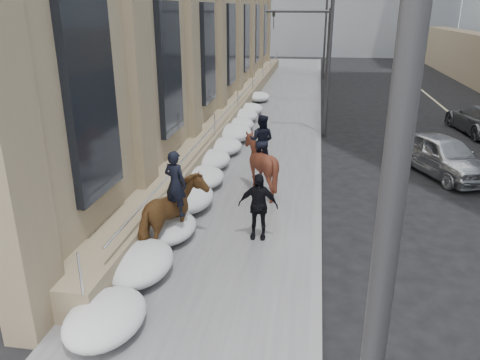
% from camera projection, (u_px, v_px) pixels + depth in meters
% --- Properties ---
extents(ground, '(140.00, 140.00, 0.00)m').
position_uv_depth(ground, '(201.00, 286.00, 10.78)').
color(ground, black).
rests_on(ground, ground).
extents(sidewalk, '(5.00, 80.00, 0.12)m').
position_uv_depth(sidewalk, '(256.00, 156.00, 20.02)').
color(sidewalk, '#555557').
rests_on(sidewalk, ground).
extents(curb, '(0.24, 80.00, 0.12)m').
position_uv_depth(curb, '(318.00, 159.00, 19.63)').
color(curb, slate).
rests_on(curb, ground).
extents(streetlight_near, '(1.71, 0.24, 8.00)m').
position_uv_depth(streetlight_near, '(364.00, 231.00, 3.23)').
color(streetlight_near, '#2D2D30').
rests_on(streetlight_near, ground).
extents(streetlight_mid, '(1.71, 0.24, 8.00)m').
position_uv_depth(streetlight_mid, '(327.00, 41.00, 21.74)').
color(streetlight_mid, '#2D2D30').
rests_on(streetlight_mid, ground).
extents(streetlight_far, '(1.71, 0.24, 8.00)m').
position_uv_depth(streetlight_far, '(324.00, 25.00, 40.26)').
color(streetlight_far, '#2D2D30').
rests_on(streetlight_far, ground).
extents(traffic_signal, '(4.10, 0.22, 6.00)m').
position_uv_depth(traffic_signal, '(314.00, 42.00, 29.45)').
color(traffic_signal, '#2D2D30').
rests_on(traffic_signal, ground).
extents(snow_bank, '(1.70, 18.10, 0.76)m').
position_uv_depth(snow_bank, '(214.00, 158.00, 18.34)').
color(snow_bank, silver).
rests_on(snow_bank, sidewalk).
extents(mounted_horse_left, '(1.65, 2.38, 2.59)m').
position_uv_depth(mounted_horse_left, '(172.00, 212.00, 11.96)').
color(mounted_horse_left, '#523318').
rests_on(mounted_horse_left, sidewalk).
extents(mounted_horse_right, '(1.81, 1.98, 2.64)m').
position_uv_depth(mounted_horse_right, '(260.00, 161.00, 15.56)').
color(mounted_horse_right, '#421D13').
rests_on(mounted_horse_right, sidewalk).
extents(pedestrian, '(1.09, 0.46, 1.84)m').
position_uv_depth(pedestrian, '(258.00, 206.00, 12.49)').
color(pedestrian, black).
rests_on(pedestrian, sidewalk).
extents(car_silver, '(3.45, 4.83, 1.53)m').
position_uv_depth(car_silver, '(443.00, 155.00, 17.70)').
color(car_silver, '#A5A8AD').
rests_on(car_silver, ground).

